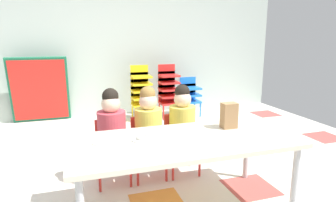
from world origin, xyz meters
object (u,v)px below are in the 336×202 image
(seated_child_near_camera, at_px, (112,128))
(folded_activity_table, at_px, (40,90))
(seated_child_middle_seat, at_px, (148,124))
(paper_bag_brown, at_px, (229,116))
(seated_child_far_right, at_px, (182,121))
(paper_plate_center_table, at_px, (104,142))
(kid_chair_blue_stack, at_px, (190,94))
(craft_table, at_px, (184,145))
(kid_chair_red_stack, at_px, (168,88))
(paper_plate_near_edge, at_px, (143,139))
(donut_powdered_on_plate, at_px, (143,137))
(kid_chair_yellow_stack, at_px, (141,89))

(seated_child_near_camera, xyz_separation_m, folded_activity_table, (-0.86, 2.44, -0.02))
(seated_child_middle_seat, height_order, paper_bag_brown, seated_child_middle_seat)
(seated_child_far_right, distance_m, paper_plate_center_table, 0.96)
(paper_bag_brown, bearing_deg, paper_plate_center_table, -178.41)
(seated_child_middle_seat, height_order, kid_chair_blue_stack, seated_child_middle_seat)
(seated_child_far_right, bearing_deg, kid_chair_blue_stack, 66.10)
(seated_child_near_camera, distance_m, seated_child_middle_seat, 0.35)
(paper_plate_center_table, bearing_deg, seated_child_near_camera, 77.08)
(craft_table, xyz_separation_m, paper_bag_brown, (0.47, 0.14, 0.16))
(kid_chair_red_stack, bearing_deg, seated_child_near_camera, -120.15)
(paper_bag_brown, bearing_deg, kid_chair_blue_stack, 75.10)
(seated_child_middle_seat, height_order, seated_child_far_right, same)
(seated_child_far_right, height_order, folded_activity_table, folded_activity_table)
(kid_chair_red_stack, distance_m, kid_chair_blue_stack, 0.42)
(seated_child_far_right, bearing_deg, seated_child_near_camera, 180.00)
(craft_table, xyz_separation_m, seated_child_middle_seat, (-0.13, 0.62, -0.00))
(seated_child_far_right, bearing_deg, paper_plate_near_edge, -134.04)
(paper_plate_center_table, bearing_deg, paper_plate_near_edge, -6.76)
(craft_table, bearing_deg, seated_child_far_right, 70.75)
(seated_child_middle_seat, relative_size, paper_bag_brown, 4.17)
(folded_activity_table, bearing_deg, kid_chair_blue_stack, -7.22)
(donut_powdered_on_plate, bearing_deg, paper_plate_near_edge, 0.00)
(kid_chair_red_stack, bearing_deg, seated_child_middle_seat, -112.67)
(kid_chair_red_stack, relative_size, paper_plate_center_table, 5.11)
(seated_child_near_camera, relative_size, donut_powdered_on_plate, 8.98)
(craft_table, relative_size, kid_chair_yellow_stack, 1.89)
(folded_activity_table, xyz_separation_m, paper_bag_brown, (1.80, -2.92, 0.18))
(kid_chair_blue_stack, xyz_separation_m, paper_plate_near_edge, (-1.47, -2.67, 0.21))
(paper_plate_near_edge, bearing_deg, paper_plate_center_table, 173.24)
(seated_child_near_camera, bearing_deg, seated_child_far_right, 0.00)
(folded_activity_table, distance_m, paper_plate_near_edge, 3.16)
(seated_child_far_right, relative_size, kid_chair_blue_stack, 1.35)
(seated_child_middle_seat, distance_m, kid_chair_yellow_stack, 2.17)
(seated_child_near_camera, distance_m, paper_plate_center_table, 0.52)
(seated_child_far_right, relative_size, kid_chair_yellow_stack, 1.00)
(kid_chair_yellow_stack, xyz_separation_m, kid_chair_blue_stack, (0.89, -0.00, -0.12))
(seated_child_near_camera, xyz_separation_m, paper_plate_center_table, (-0.12, -0.51, 0.05))
(seated_child_near_camera, height_order, donut_powdered_on_plate, seated_child_near_camera)
(seated_child_near_camera, distance_m, donut_powdered_on_plate, 0.57)
(seated_child_middle_seat, bearing_deg, kid_chair_yellow_stack, 79.27)
(seated_child_near_camera, height_order, seated_child_middle_seat, same)
(paper_bag_brown, distance_m, paper_plate_center_table, 1.07)
(craft_table, height_order, seated_child_far_right, seated_child_far_right)
(folded_activity_table, bearing_deg, paper_plate_near_edge, -71.00)
(seated_child_middle_seat, height_order, paper_plate_near_edge, seated_child_middle_seat)
(kid_chair_red_stack, height_order, donut_powdered_on_plate, kid_chair_red_stack)
(kid_chair_yellow_stack, height_order, kid_chair_blue_stack, kid_chair_yellow_stack)
(paper_plate_near_edge, xyz_separation_m, donut_powdered_on_plate, (0.00, 0.00, 0.02))
(seated_child_far_right, bearing_deg, paper_plate_center_table, -148.00)
(kid_chair_red_stack, bearing_deg, donut_powdered_on_plate, -111.75)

